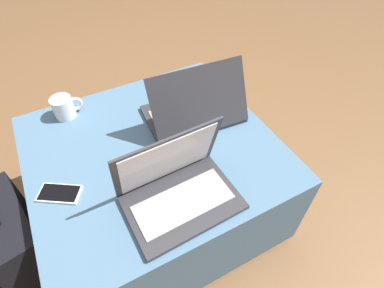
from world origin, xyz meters
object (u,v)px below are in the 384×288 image
at_px(laptop_far, 195,109).
at_px(cell_phone, 59,193).
at_px(laptop_near, 177,187).
at_px(backpack, 18,244).
at_px(coffee_mug, 64,107).

height_order(laptop_far, cell_phone, laptop_far).
height_order(laptop_near, backpack, laptop_near).
bearing_deg(laptop_far, laptop_near, 57.53).
relative_size(laptop_near, cell_phone, 2.34).
height_order(laptop_far, coffee_mug, laptop_far).
distance_m(backpack, coffee_mug, 0.55).
relative_size(cell_phone, coffee_mug, 1.27).
height_order(laptop_far, backpack, laptop_far).
bearing_deg(cell_phone, backpack, 107.49).
distance_m(cell_phone, backpack, 0.35).
relative_size(laptop_near, laptop_far, 0.90).
bearing_deg(laptop_far, cell_phone, 15.69).
xyz_separation_m(laptop_near, coffee_mug, (-0.23, 0.56, -0.01)).
xyz_separation_m(backpack, coffee_mug, (0.33, 0.32, 0.30)).
relative_size(laptop_near, coffee_mug, 2.97).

